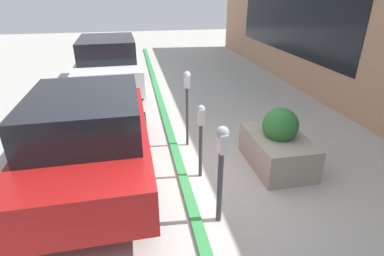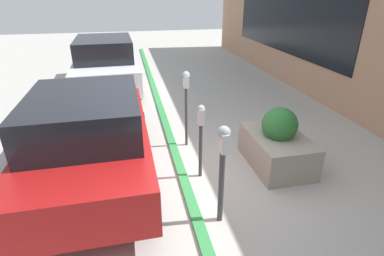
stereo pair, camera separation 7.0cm
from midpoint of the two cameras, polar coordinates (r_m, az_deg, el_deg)
ground_plane at (r=5.20m, az=-0.47°, el=-9.31°), size 40.00×40.00×0.00m
curb_strip at (r=5.17m, az=-1.35°, el=-9.22°), size 24.50×0.16×0.04m
parking_meter_nearest at (r=3.80m, az=6.13°, el=-5.79°), size 0.20×0.17×1.44m
parking_meter_second at (r=4.79m, az=2.12°, el=-0.20°), size 0.15×0.12×1.30m
parking_meter_middle at (r=5.76m, az=-0.60°, el=6.89°), size 0.18×0.15×1.54m
planter_box at (r=5.55m, az=16.37°, el=-3.10°), size 1.42×0.92×1.10m
parked_car_middle at (r=5.01m, az=-18.48°, el=-1.62°), size 3.83×1.86×1.54m
parked_car_rear at (r=9.96m, az=-15.30°, el=11.85°), size 4.46×1.98×1.60m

